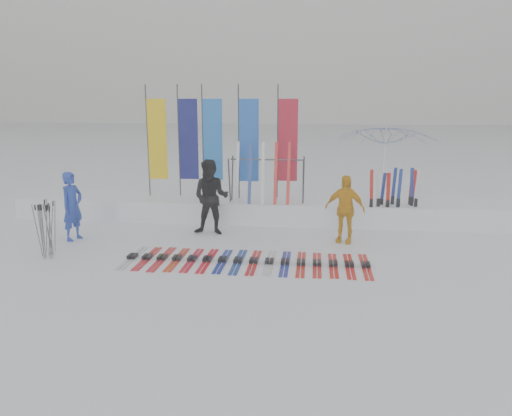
# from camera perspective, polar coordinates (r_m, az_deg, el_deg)

# --- Properties ---
(ground) EXTENTS (120.00, 120.00, 0.00)m
(ground) POSITION_cam_1_polar(r_m,az_deg,el_deg) (9.97, -2.22, -7.56)
(ground) COLOR white
(ground) RESTS_ON ground
(snow_bank) EXTENTS (14.00, 1.60, 0.60)m
(snow_bank) POSITION_cam_1_polar(r_m,az_deg,el_deg) (14.28, 0.59, -0.16)
(snow_bank) COLOR white
(snow_bank) RESTS_ON ground
(person_blue) EXTENTS (0.57, 0.71, 1.68)m
(person_blue) POSITION_cam_1_polar(r_m,az_deg,el_deg) (12.93, -20.25, 0.20)
(person_blue) COLOR #1D3AAD
(person_blue) RESTS_ON ground
(person_black) EXTENTS (0.96, 0.77, 1.91)m
(person_black) POSITION_cam_1_polar(r_m,az_deg,el_deg) (12.68, -5.16, 1.22)
(person_black) COLOR black
(person_black) RESTS_ON ground
(person_yellow) EXTENTS (1.03, 0.65, 1.64)m
(person_yellow) POSITION_cam_1_polar(r_m,az_deg,el_deg) (12.11, 10.10, -0.11)
(person_yellow) COLOR #EAA40F
(person_yellow) RESTS_ON ground
(tent_canopy) EXTENTS (3.31, 3.36, 2.72)m
(tent_canopy) POSITION_cam_1_polar(r_m,az_deg,el_deg) (15.32, 14.45, 4.34)
(tent_canopy) COLOR white
(tent_canopy) RESTS_ON ground
(ski_row) EXTENTS (5.17, 1.69, 0.07)m
(ski_row) POSITION_cam_1_polar(r_m,az_deg,el_deg) (10.64, -1.18, -6.06)
(ski_row) COLOR #B5B7BD
(ski_row) RESTS_ON ground
(pole_cluster) EXTENTS (0.47, 0.62, 1.25)m
(pole_cluster) POSITION_cam_1_polar(r_m,az_deg,el_deg) (11.84, -22.85, -2.31)
(pole_cluster) COLOR #595B60
(pole_cluster) RESTS_ON ground
(feather_flags) EXTENTS (4.35, 0.23, 3.20)m
(feather_flags) POSITION_cam_1_polar(r_m,az_deg,el_deg) (14.38, -4.43, 7.74)
(feather_flags) COLOR #383A3F
(feather_flags) RESTS_ON ground
(ski_rack) EXTENTS (2.04, 0.80, 1.23)m
(ski_rack) POSITION_cam_1_polar(r_m,az_deg,el_deg) (13.67, 1.25, 3.90)
(ski_rack) COLOR #383A3F
(ski_rack) RESTS_ON ground
(upright_skis) EXTENTS (1.28, 0.80, 1.64)m
(upright_skis) POSITION_cam_1_polar(r_m,az_deg,el_deg) (13.81, 15.66, 1.00)
(upright_skis) COLOR navy
(upright_skis) RESTS_ON ground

